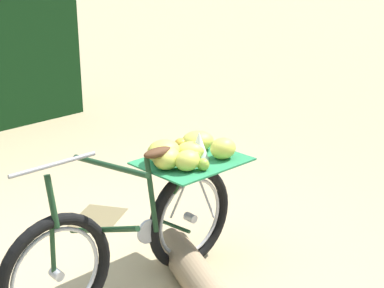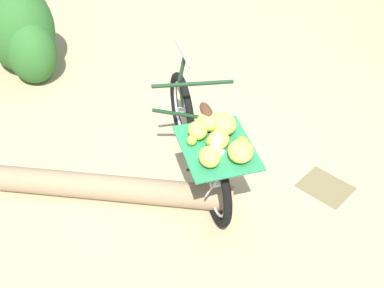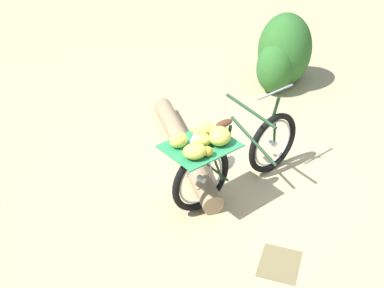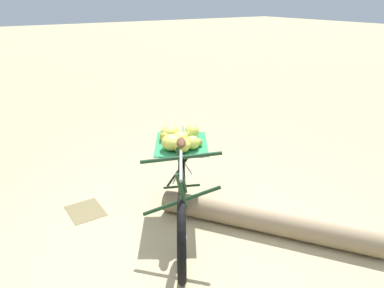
# 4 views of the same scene
# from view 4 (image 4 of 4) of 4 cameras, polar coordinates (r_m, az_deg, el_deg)

# --- Properties ---
(ground_plane) EXTENTS (60.00, 60.00, 0.00)m
(ground_plane) POSITION_cam_4_polar(r_m,az_deg,el_deg) (3.67, -4.39, -15.05)
(ground_plane) COLOR tan
(bicycle) EXTENTS (1.67, 1.19, 1.03)m
(bicycle) POSITION_cam_4_polar(r_m,az_deg,el_deg) (3.59, -1.71, -5.80)
(bicycle) COLOR black
(bicycle) RESTS_ON ground_plane
(fallen_log) EXTENTS (1.93, 1.46, 0.23)m
(fallen_log) POSITION_cam_4_polar(r_m,az_deg,el_deg) (3.81, 11.38, -11.77)
(fallen_log) COLOR #937A5B
(fallen_log) RESTS_ON ground_plane
(leaf_litter_patch) EXTENTS (0.44, 0.36, 0.01)m
(leaf_litter_patch) POSITION_cam_4_polar(r_m,az_deg,el_deg) (4.27, -16.34, -10.01)
(leaf_litter_patch) COLOR olive
(leaf_litter_patch) RESTS_ON ground_plane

